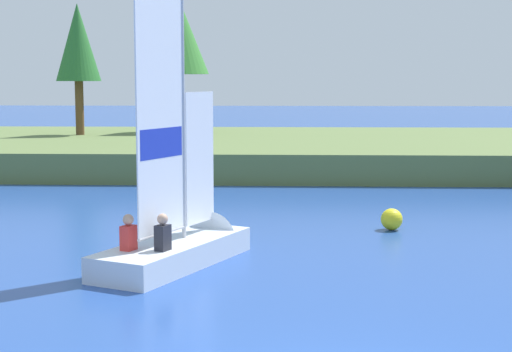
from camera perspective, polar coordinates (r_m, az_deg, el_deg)
name	(u,v)px	position (r m, az deg, el deg)	size (l,w,h in m)	color
shore_bank	(303,150)	(34.32, 3.39, 1.87)	(80.00, 15.59, 1.05)	#5B703D
shoreline_tree_left	(78,44)	(36.99, -12.67, 9.24)	(2.01, 2.01, 5.90)	brown
shoreline_tree_midleft	(177,35)	(38.11, -5.66, 10.06)	(2.95, 2.95, 6.49)	brown
sailboat	(190,236)	(15.83, -4.76, -4.33)	(2.93, 4.47, 6.42)	silver
channel_buoy	(392,219)	(19.11, 9.71, -3.08)	(0.52, 0.52, 0.52)	yellow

